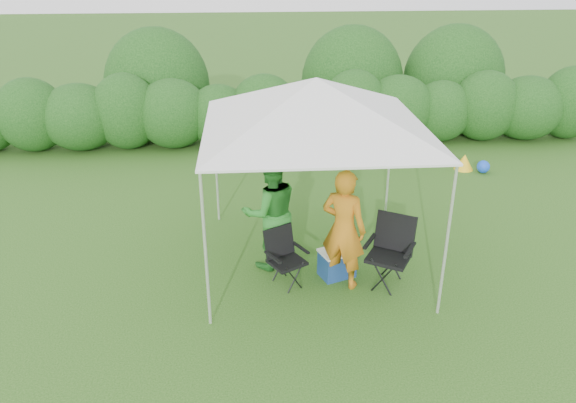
{
  "coord_description": "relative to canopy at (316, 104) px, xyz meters",
  "views": [
    {
      "loc": [
        -0.94,
        -6.99,
        4.47
      ],
      "look_at": [
        -0.39,
        0.4,
        1.05
      ],
      "focal_mm": 35.0,
      "sensor_mm": 36.0,
      "label": 1
    }
  ],
  "objects": [
    {
      "name": "hedge",
      "position": [
        0.09,
        5.5,
        -1.63
      ],
      "size": [
        15.53,
        1.53,
        1.8
      ],
      "color": "#215219",
      "rests_on": "ground"
    },
    {
      "name": "man",
      "position": [
        0.34,
        -0.7,
        -1.58
      ],
      "size": [
        0.77,
        0.7,
        1.76
      ],
      "primitive_type": "imported",
      "rotation": [
        0.0,
        0.0,
        2.59
      ],
      "color": "#C06D15",
      "rests_on": "ground"
    },
    {
      "name": "lawn_toy",
      "position": [
        3.79,
        3.5,
        -2.3
      ],
      "size": [
        0.68,
        0.56,
        0.34
      ],
      "color": "yellow",
      "rests_on": "ground"
    },
    {
      "name": "bottle",
      "position": [
        0.36,
        -0.53,
        -1.94
      ],
      "size": [
        0.06,
        0.06,
        0.21
      ],
      "primitive_type": "cylinder",
      "color": "#592D0C",
      "rests_on": "cooler"
    },
    {
      "name": "canopy",
      "position": [
        0.0,
        0.0,
        0.0
      ],
      "size": [
        3.1,
        3.1,
        2.83
      ],
      "color": "silver",
      "rests_on": "ground"
    },
    {
      "name": "woman",
      "position": [
        -0.64,
        -0.1,
        -1.57
      ],
      "size": [
        1.0,
        0.86,
        1.78
      ],
      "primitive_type": "imported",
      "rotation": [
        0.0,
        0.0,
        3.38
      ],
      "color": "#287C28",
      "rests_on": "ground"
    },
    {
      "name": "chair_left",
      "position": [
        -0.49,
        -0.6,
        -1.99
      ],
      "size": [
        0.65,
        0.63,
        0.83
      ],
      "rotation": [
        0.0,
        0.0,
        0.53
      ],
      "color": "black",
      "rests_on": "ground"
    },
    {
      "name": "chair_right",
      "position": [
        1.03,
        -0.7,
        -1.89
      ],
      "size": [
        0.79,
        0.77,
        1.01
      ],
      "rotation": [
        0.0,
        0.0,
        -0.53
      ],
      "color": "black",
      "rests_on": "ground"
    },
    {
      "name": "cooler",
      "position": [
        0.3,
        -0.49,
        -2.25
      ],
      "size": [
        0.6,
        0.52,
        0.42
      ],
      "rotation": [
        0.0,
        0.0,
        0.36
      ],
      "color": "navy",
      "rests_on": "ground"
    },
    {
      "name": "ground",
      "position": [
        0.0,
        -0.5,
        -2.46
      ],
      "size": [
        70.0,
        70.0,
        0.0
      ],
      "primitive_type": "plane",
      "color": "#34621E"
    }
  ]
}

